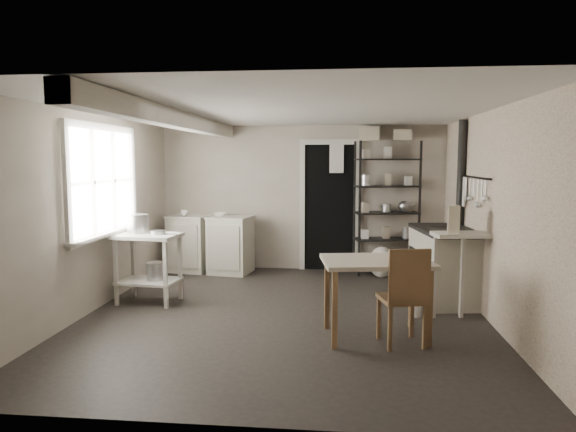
# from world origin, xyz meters

# --- Properties ---
(floor) EXTENTS (5.00, 5.00, 0.00)m
(floor) POSITION_xyz_m (0.00, 0.00, 0.00)
(floor) COLOR black
(floor) RESTS_ON ground
(ceiling) EXTENTS (5.00, 5.00, 0.00)m
(ceiling) POSITION_xyz_m (0.00, 0.00, 2.30)
(ceiling) COLOR silver
(ceiling) RESTS_ON wall_back
(wall_back) EXTENTS (4.50, 0.02, 2.30)m
(wall_back) POSITION_xyz_m (0.00, 2.50, 1.15)
(wall_back) COLOR #AEA394
(wall_back) RESTS_ON ground
(wall_front) EXTENTS (4.50, 0.02, 2.30)m
(wall_front) POSITION_xyz_m (0.00, -2.50, 1.15)
(wall_front) COLOR #AEA394
(wall_front) RESTS_ON ground
(wall_left) EXTENTS (0.02, 5.00, 2.30)m
(wall_left) POSITION_xyz_m (-2.25, 0.00, 1.15)
(wall_left) COLOR #AEA394
(wall_left) RESTS_ON ground
(wall_right) EXTENTS (0.02, 5.00, 2.30)m
(wall_right) POSITION_xyz_m (2.25, 0.00, 1.15)
(wall_right) COLOR #AEA394
(wall_right) RESTS_ON ground
(window) EXTENTS (0.12, 1.76, 1.28)m
(window) POSITION_xyz_m (-2.22, 0.20, 1.50)
(window) COLOR beige
(window) RESTS_ON wall_left
(doorway) EXTENTS (0.96, 0.10, 2.08)m
(doorway) POSITION_xyz_m (0.45, 2.47, 1.00)
(doorway) COLOR beige
(doorway) RESTS_ON ground
(ceiling_beam) EXTENTS (0.18, 5.00, 0.18)m
(ceiling_beam) POSITION_xyz_m (-1.20, 0.00, 2.20)
(ceiling_beam) COLOR beige
(ceiling_beam) RESTS_ON ceiling
(wallpaper_panel) EXTENTS (0.01, 5.00, 2.30)m
(wallpaper_panel) POSITION_xyz_m (2.24, 0.00, 1.15)
(wallpaper_panel) COLOR beige
(wallpaper_panel) RESTS_ON wall_right
(utensil_rail) EXTENTS (0.06, 1.20, 0.44)m
(utensil_rail) POSITION_xyz_m (2.19, 0.60, 1.55)
(utensil_rail) COLOR #BDBDBF
(utensil_rail) RESTS_ON wall_right
(prep_table) EXTENTS (0.79, 0.60, 0.85)m
(prep_table) POSITION_xyz_m (-1.74, 0.34, 0.40)
(prep_table) COLOR beige
(prep_table) RESTS_ON ground
(stockpot) EXTENTS (0.27, 0.27, 0.29)m
(stockpot) POSITION_xyz_m (-1.90, 0.44, 0.94)
(stockpot) COLOR #BDBDBF
(stockpot) RESTS_ON prep_table
(saucepan) EXTENTS (0.23, 0.23, 0.10)m
(saucepan) POSITION_xyz_m (-1.61, 0.35, 0.85)
(saucepan) COLOR #BDBDBF
(saucepan) RESTS_ON prep_table
(bucket) EXTENTS (0.26, 0.26, 0.24)m
(bucket) POSITION_xyz_m (-1.65, 0.33, 0.39)
(bucket) COLOR #BDBDBF
(bucket) RESTS_ON prep_table
(base_cabinets) EXTENTS (1.43, 0.79, 0.89)m
(base_cabinets) POSITION_xyz_m (-1.41, 2.14, 0.46)
(base_cabinets) COLOR beige
(base_cabinets) RESTS_ON ground
(mixing_bowl) EXTENTS (0.30, 0.30, 0.07)m
(mixing_bowl) POSITION_xyz_m (-1.25, 2.12, 0.95)
(mixing_bowl) COLOR white
(mixing_bowl) RESTS_ON base_cabinets
(counter_cup) EXTENTS (0.14, 0.14, 0.09)m
(counter_cup) POSITION_xyz_m (-1.81, 2.10, 0.96)
(counter_cup) COLOR white
(counter_cup) RESTS_ON base_cabinets
(shelf_rack) EXTENTS (1.03, 0.57, 2.05)m
(shelf_rack) POSITION_xyz_m (1.32, 2.31, 0.95)
(shelf_rack) COLOR black
(shelf_rack) RESTS_ON ground
(shelf_jar) EXTENTS (0.10, 0.11, 0.18)m
(shelf_jar) POSITION_xyz_m (0.97, 2.28, 1.36)
(shelf_jar) COLOR white
(shelf_jar) RESTS_ON shelf_rack
(storage_box_a) EXTENTS (0.33, 0.30, 0.21)m
(storage_box_a) POSITION_xyz_m (1.05, 2.33, 2.01)
(storage_box_a) COLOR beige
(storage_box_a) RESTS_ON shelf_rack
(storage_box_b) EXTENTS (0.28, 0.26, 0.17)m
(storage_box_b) POSITION_xyz_m (1.53, 2.25, 1.99)
(storage_box_b) COLOR beige
(storage_box_b) RESTS_ON shelf_rack
(stove) EXTENTS (0.78, 1.23, 0.91)m
(stove) POSITION_xyz_m (1.92, 0.80, 0.44)
(stove) COLOR beige
(stove) RESTS_ON ground
(stovepipe) EXTENTS (0.15, 0.15, 1.56)m
(stovepipe) POSITION_xyz_m (2.18, 1.23, 1.59)
(stovepipe) COLOR black
(stovepipe) RESTS_ON stove
(side_ledge) EXTENTS (0.67, 0.42, 0.96)m
(side_ledge) POSITION_xyz_m (1.95, 0.08, 0.43)
(side_ledge) COLOR beige
(side_ledge) RESTS_ON ground
(oats_box) EXTENTS (0.15, 0.21, 0.30)m
(oats_box) POSITION_xyz_m (1.85, 0.07, 1.01)
(oats_box) COLOR beige
(oats_box) RESTS_ON side_ledge
(work_table) EXTENTS (1.13, 0.87, 0.79)m
(work_table) POSITION_xyz_m (0.97, -0.67, 0.38)
(work_table) COLOR beige
(work_table) RESTS_ON ground
(table_cup) EXTENTS (0.11, 0.11, 0.09)m
(table_cup) POSITION_xyz_m (1.15, -0.81, 0.81)
(table_cup) COLOR white
(table_cup) RESTS_ON work_table
(chair) EXTENTS (0.48, 0.49, 0.95)m
(chair) POSITION_xyz_m (1.20, -0.83, 0.48)
(chair) COLOR brown
(chair) RESTS_ON ground
(flour_sack) EXTENTS (0.45, 0.41, 0.47)m
(flour_sack) POSITION_xyz_m (1.25, 1.99, 0.24)
(flour_sack) COLOR beige
(flour_sack) RESTS_ON ground
(floor_crock) EXTENTS (0.14, 0.14, 0.14)m
(floor_crock) POSITION_xyz_m (1.47, 0.06, 0.08)
(floor_crock) COLOR white
(floor_crock) RESTS_ON ground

